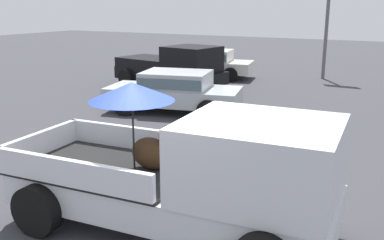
{
  "coord_description": "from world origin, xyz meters",
  "views": [
    {
      "loc": [
        3.29,
        -5.3,
        3.41
      ],
      "look_at": [
        -0.9,
        2.37,
        1.1
      ],
      "focal_mm": 40.97,
      "sensor_mm": 36.0,
      "label": 1
    }
  ],
  "objects_px": {
    "pickup_truck_main": "(197,175)",
    "parked_sedan_near": "(175,90)",
    "pickup_truck_red": "(173,68)",
    "motel_sign": "(328,2)",
    "parked_sedan_far": "(207,62)"
  },
  "relations": [
    {
      "from": "pickup_truck_main",
      "to": "parked_sedan_near",
      "type": "bearing_deg",
      "value": 118.92
    },
    {
      "from": "pickup_truck_main",
      "to": "pickup_truck_red",
      "type": "distance_m",
      "value": 12.09
    },
    {
      "from": "pickup_truck_main",
      "to": "motel_sign",
      "type": "relative_size",
      "value": 1.05
    },
    {
      "from": "pickup_truck_main",
      "to": "parked_sedan_near",
      "type": "height_order",
      "value": "pickup_truck_main"
    },
    {
      "from": "parked_sedan_far",
      "to": "motel_sign",
      "type": "distance_m",
      "value": 6.13
    },
    {
      "from": "motel_sign",
      "to": "parked_sedan_far",
      "type": "bearing_deg",
      "value": -154.22
    },
    {
      "from": "pickup_truck_main",
      "to": "parked_sedan_near",
      "type": "distance_m",
      "value": 7.93
    },
    {
      "from": "pickup_truck_main",
      "to": "parked_sedan_far",
      "type": "bearing_deg",
      "value": 111.74
    },
    {
      "from": "pickup_truck_main",
      "to": "pickup_truck_red",
      "type": "bearing_deg",
      "value": 118.37
    },
    {
      "from": "pickup_truck_red",
      "to": "parked_sedan_far",
      "type": "xyz_separation_m",
      "value": [
        0.01,
        3.15,
        -0.13
      ]
    },
    {
      "from": "parked_sedan_near",
      "to": "motel_sign",
      "type": "relative_size",
      "value": 0.93
    },
    {
      "from": "pickup_truck_red",
      "to": "motel_sign",
      "type": "relative_size",
      "value": 1.02
    },
    {
      "from": "pickup_truck_red",
      "to": "parked_sedan_near",
      "type": "bearing_deg",
      "value": -48.75
    },
    {
      "from": "pickup_truck_main",
      "to": "motel_sign",
      "type": "bearing_deg",
      "value": 91.45
    },
    {
      "from": "pickup_truck_main",
      "to": "parked_sedan_near",
      "type": "relative_size",
      "value": 1.13
    }
  ]
}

